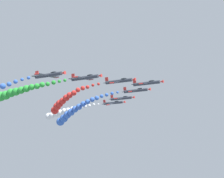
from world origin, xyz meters
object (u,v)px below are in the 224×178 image
at_px(airplane_left_inner, 136,91).
at_px(airplane_right_inner, 119,81).
at_px(airplane_left_outer, 122,98).
at_px(airplane_right_outer, 85,78).
at_px(airplane_lead, 147,83).
at_px(airplane_high_slot, 49,75).
at_px(airplane_trailing, 113,103).

relative_size(airplane_left_inner, airplane_right_inner, 1.00).
bearing_deg(airplane_right_inner, airplane_left_inner, 179.87).
bearing_deg(airplane_left_outer, airplane_right_inner, 21.37).
relative_size(airplane_left_outer, airplane_right_outer, 1.00).
xyz_separation_m(airplane_lead, airplane_high_slot, (23.49, -21.76, -0.77)).
bearing_deg(airplane_trailing, airplane_right_inner, 27.82).
relative_size(airplane_lead, airplane_trailing, 1.00).
bearing_deg(airplane_right_inner, airplane_high_slot, -41.91).
relative_size(airplane_right_inner, airplane_trailing, 1.00).
distance_m(airplane_right_inner, airplane_right_outer, 11.31).
bearing_deg(airplane_left_inner, airplane_trailing, -133.94).
bearing_deg(airplane_right_outer, airplane_right_inner, 138.84).
distance_m(airplane_left_inner, airplane_right_outer, 24.87).
distance_m(airplane_left_outer, airplane_trailing, 10.96).
bearing_deg(airplane_right_outer, airplane_left_outer, -177.23).
bearing_deg(airplane_left_inner, airplane_left_outer, -130.55).
relative_size(airplane_right_inner, airplane_left_outer, 1.00).
xyz_separation_m(airplane_left_inner, airplane_right_outer, (23.72, -7.48, -0.36)).
relative_size(airplane_right_outer, airplane_high_slot, 1.00).
height_order(airplane_left_inner, airplane_right_inner, airplane_left_inner).
distance_m(airplane_lead, airplane_right_outer, 21.16).
xyz_separation_m(airplane_left_outer, airplane_right_outer, (31.42, 1.52, 0.29)).
relative_size(airplane_lead, airplane_left_outer, 1.00).
relative_size(airplane_lead, airplane_right_outer, 1.00).
relative_size(airplane_left_outer, airplane_trailing, 1.00).
distance_m(airplane_right_outer, airplane_trailing, 40.51).
height_order(airplane_right_inner, airplane_left_outer, airplane_right_inner).
height_order(airplane_lead, airplane_left_outer, airplane_lead).
distance_m(airplane_left_outer, airplane_high_slot, 39.84).
height_order(airplane_right_outer, airplane_trailing, airplane_right_outer).
xyz_separation_m(airplane_right_outer, airplane_high_slot, (7.99, -7.37, -0.39)).
xyz_separation_m(airplane_left_inner, airplane_right_inner, (15.21, -0.03, -0.20)).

